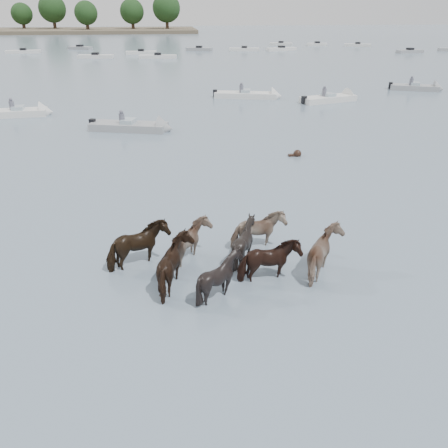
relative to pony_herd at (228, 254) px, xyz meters
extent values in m
plane|color=slate|center=(-0.29, -0.90, -0.58)|extent=(400.00, 400.00, 0.00)
imported|color=black|center=(-2.70, 0.69, 0.04)|extent=(2.14, 1.77, 1.65)
imported|color=#886F5C|center=(-1.03, 0.78, -0.03)|extent=(1.48, 1.67, 1.51)
imported|color=black|center=(0.61, 0.61, -0.01)|extent=(1.75, 1.66, 1.55)
imported|color=#7A6453|center=(1.20, 1.34, -0.03)|extent=(1.95, 1.24, 1.52)
imported|color=black|center=(-1.53, -0.63, 0.04)|extent=(1.69, 1.87, 1.65)
imported|color=black|center=(-0.39, -1.25, -0.03)|extent=(1.48, 1.34, 1.52)
imported|color=black|center=(1.12, -0.66, -0.02)|extent=(1.94, 1.15, 1.53)
imported|color=gray|center=(2.93, -0.52, 0.03)|extent=(1.53, 1.74, 1.63)
sphere|color=black|center=(5.39, 11.24, -0.46)|extent=(0.44, 0.44, 0.44)
cube|color=black|center=(5.14, 11.24, -0.56)|extent=(0.50, 0.22, 0.18)
cube|color=silver|center=(-12.40, 23.61, -0.38)|extent=(4.06, 1.94, 0.55)
cone|color=silver|center=(-10.44, 23.79, -0.38)|extent=(1.04, 1.67, 1.60)
cube|color=#99ADB7|center=(-12.40, 23.61, -0.03)|extent=(0.90, 1.19, 0.35)
cylinder|color=#595966|center=(-12.80, 23.61, 0.17)|extent=(0.36, 0.36, 0.70)
sphere|color=#595966|center=(-12.80, 23.61, 0.62)|extent=(0.24, 0.24, 0.24)
cube|color=gray|center=(-4.04, 18.21, -0.38)|extent=(5.24, 2.93, 0.55)
cone|color=gray|center=(-1.64, 17.51, -0.38)|extent=(1.31, 1.79, 1.60)
cube|color=#99ADB7|center=(-4.04, 18.21, -0.03)|extent=(1.08, 1.30, 0.35)
cube|color=black|center=(-6.44, 18.91, -0.23)|extent=(0.43, 0.43, 0.60)
cylinder|color=#595966|center=(-4.44, 18.21, 0.17)|extent=(0.36, 0.36, 0.70)
sphere|color=#595966|center=(-4.44, 18.21, 0.62)|extent=(0.24, 0.24, 0.24)
cube|color=silver|center=(5.60, 28.74, -0.38)|extent=(5.72, 2.91, 0.55)
cone|color=silver|center=(8.26, 28.06, -0.38)|extent=(1.27, 1.77, 1.60)
cube|color=#99ADB7|center=(5.60, 28.74, -0.03)|extent=(1.05, 1.28, 0.35)
cube|color=black|center=(2.94, 29.42, -0.23)|extent=(0.43, 0.43, 0.60)
cylinder|color=#595966|center=(5.20, 28.74, 0.17)|extent=(0.36, 0.36, 0.70)
sphere|color=#595966|center=(5.20, 28.74, 0.62)|extent=(0.24, 0.24, 0.24)
cube|color=silver|center=(12.27, 26.00, -0.38)|extent=(5.21, 3.04, 0.55)
cone|color=silver|center=(14.62, 26.76, -0.38)|extent=(1.35, 1.80, 1.60)
cube|color=#99ADB7|center=(12.27, 26.00, -0.03)|extent=(1.10, 1.31, 0.35)
cube|color=black|center=(9.91, 25.24, -0.23)|extent=(0.44, 0.44, 0.60)
cylinder|color=#595966|center=(11.87, 26.00, 0.17)|extent=(0.36, 0.36, 0.70)
sphere|color=#595966|center=(11.87, 26.00, 0.62)|extent=(0.24, 0.24, 0.24)
cube|color=gray|center=(22.63, 30.73, -0.38)|extent=(4.70, 3.19, 0.55)
cone|color=gray|center=(24.67, 29.87, -0.38)|extent=(1.45, 1.82, 1.60)
cube|color=#99ADB7|center=(22.63, 30.73, -0.03)|extent=(1.17, 1.34, 0.35)
cube|color=black|center=(20.59, 31.58, -0.23)|extent=(0.46, 0.46, 0.60)
cylinder|color=#595966|center=(22.23, 30.73, 0.17)|extent=(0.36, 0.36, 0.70)
sphere|color=#595966|center=(22.23, 30.73, 0.62)|extent=(0.24, 0.24, 0.24)
cube|color=silver|center=(-25.55, 75.87, -0.36)|extent=(5.91, 2.09, 0.60)
cube|color=black|center=(-25.55, 75.87, 0.02)|extent=(1.10, 1.10, 0.50)
cube|color=gray|center=(-16.98, 82.73, -0.36)|extent=(4.79, 3.28, 0.60)
cube|color=black|center=(-16.98, 82.73, 0.02)|extent=(1.33, 1.33, 0.50)
cube|color=silver|center=(-12.00, 65.74, -0.36)|extent=(5.65, 2.22, 0.60)
cube|color=black|center=(-12.00, 65.74, 0.02)|extent=(1.12, 1.12, 0.50)
cube|color=silver|center=(-5.08, 71.29, -0.36)|extent=(5.16, 1.62, 0.60)
cube|color=black|center=(-5.08, 71.29, 0.02)|extent=(1.02, 1.02, 0.50)
cube|color=silver|center=(-2.23, 64.10, -0.36)|extent=(5.97, 2.02, 0.60)
cube|color=black|center=(-2.23, 64.10, 0.02)|extent=(1.09, 1.09, 0.50)
cube|color=gray|center=(5.32, 77.05, -0.36)|extent=(5.01, 3.06, 0.60)
cube|color=black|center=(5.32, 77.05, 0.02)|extent=(1.28, 1.28, 0.50)
cube|color=silver|center=(13.53, 75.48, -0.36)|extent=(5.59, 2.21, 0.60)
cube|color=black|center=(13.53, 75.48, 0.02)|extent=(1.12, 1.12, 0.50)
cube|color=silver|center=(20.50, 75.33, -0.36)|extent=(6.01, 3.10, 0.60)
cube|color=black|center=(20.50, 75.33, 0.02)|extent=(1.24, 1.24, 0.50)
cube|color=silver|center=(23.41, 87.35, -0.36)|extent=(4.93, 3.07, 0.60)
cube|color=black|center=(23.41, 87.35, 0.02)|extent=(1.29, 1.29, 0.50)
cube|color=silver|center=(30.67, 85.56, -0.36)|extent=(4.31, 2.05, 0.60)
cube|color=black|center=(30.67, 85.56, 0.02)|extent=(1.13, 1.13, 0.50)
cube|color=silver|center=(38.24, 82.46, -0.36)|extent=(5.49, 3.34, 0.60)
cube|color=black|center=(38.24, 82.46, 0.02)|extent=(1.30, 1.30, 0.50)
cube|color=gray|center=(41.75, 67.73, -0.36)|extent=(4.94, 2.23, 0.60)
cube|color=black|center=(41.75, 67.73, 0.02)|extent=(1.14, 1.14, 0.50)
cylinder|color=#382619|center=(-45.39, 154.43, 0.90)|extent=(1.00, 1.00, 2.96)
sphere|color=black|center=(-45.39, 154.43, 4.76)|extent=(6.57, 6.57, 6.57)
cylinder|color=#382619|center=(-35.33, 152.60, 1.32)|extent=(1.00, 1.00, 3.80)
sphere|color=black|center=(-35.33, 152.60, 6.28)|extent=(8.44, 8.44, 8.44)
cylinder|color=#382619|center=(-23.91, 144.67, 0.99)|extent=(1.00, 1.00, 3.13)
sphere|color=black|center=(-23.91, 144.67, 5.07)|extent=(6.96, 6.96, 6.96)
cylinder|color=#382619|center=(-10.13, 147.31, 1.09)|extent=(1.00, 1.00, 3.34)
sphere|color=black|center=(-10.13, 147.31, 5.45)|extent=(7.42, 7.42, 7.42)
cylinder|color=#382619|center=(0.72, 146.95, 1.37)|extent=(1.00, 1.00, 3.89)
sphere|color=black|center=(0.72, 146.95, 6.44)|extent=(8.64, 8.64, 8.64)
camera|label=1|loc=(-1.64, -11.70, 6.75)|focal=36.05mm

